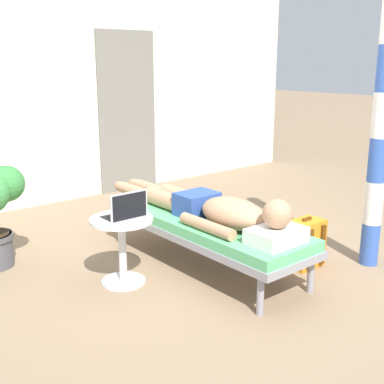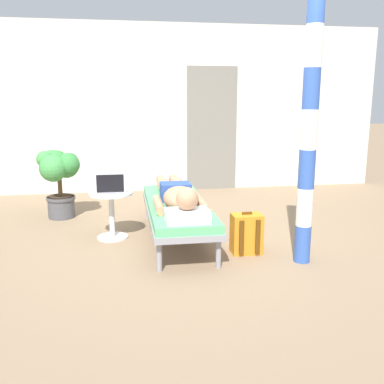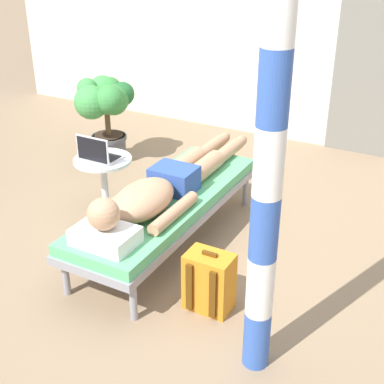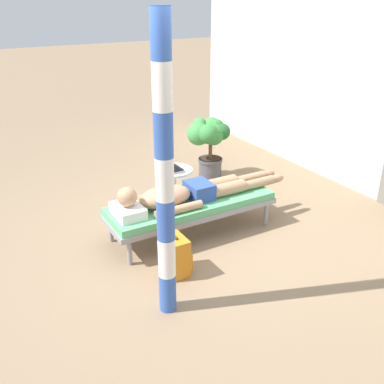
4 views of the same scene
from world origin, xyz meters
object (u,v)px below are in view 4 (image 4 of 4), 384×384
object	(u,v)px
potted_plant	(209,139)
person_reclining	(184,194)
lounge_chair	(191,206)
laptop	(170,166)
porch_post	(165,179)
side_table	(174,181)
backpack	(175,256)

from	to	relation	value
potted_plant	person_reclining	bearing A→B (deg)	-40.54
potted_plant	lounge_chair	bearing A→B (deg)	-38.41
laptop	potted_plant	world-z (taller)	potted_plant
person_reclining	potted_plant	world-z (taller)	potted_plant
lounge_chair	porch_post	world-z (taller)	porch_post
side_table	laptop	xyz separation A→B (m)	(0.00, -0.05, 0.23)
lounge_chair	side_table	bearing A→B (deg)	168.08
lounge_chair	potted_plant	size ratio (longest dim) A/B	2.21
side_table	potted_plant	size ratio (longest dim) A/B	0.59
laptop	backpack	size ratio (longest dim) A/B	0.73
porch_post	lounge_chair	bearing A→B (deg)	141.87
potted_plant	porch_post	world-z (taller)	porch_post
porch_post	laptop	bearing A→B (deg)	152.04
lounge_chair	potted_plant	world-z (taller)	potted_plant
side_table	backpack	size ratio (longest dim) A/B	1.23
side_table	backpack	bearing A→B (deg)	-27.19
lounge_chair	backpack	distance (m)	0.85
potted_plant	porch_post	xyz separation A→B (m)	(2.46, -1.94, 0.65)
potted_plant	laptop	bearing A→B (deg)	-56.26
laptop	backpack	world-z (taller)	laptop
backpack	porch_post	xyz separation A→B (m)	(0.46, -0.32, 1.06)
laptop	potted_plant	size ratio (longest dim) A/B	0.35
lounge_chair	porch_post	xyz separation A→B (m)	(1.09, -0.86, 0.91)
person_reclining	potted_plant	size ratio (longest dim) A/B	2.45
side_table	laptop	world-z (taller)	laptop
lounge_chair	person_reclining	size ratio (longest dim) A/B	0.90
side_table	backpack	xyz separation A→B (m)	(1.34, -0.69, -0.16)
backpack	porch_post	world-z (taller)	porch_post
person_reclining	side_table	world-z (taller)	person_reclining
person_reclining	lounge_chair	bearing A→B (deg)	90.00
person_reclining	laptop	distance (m)	0.73
person_reclining	side_table	xyz separation A→B (m)	(-0.71, 0.23, -0.16)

